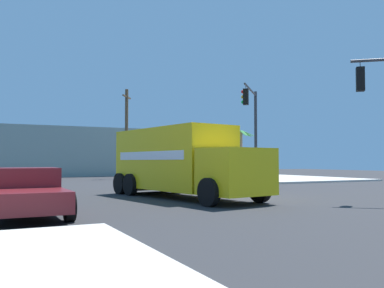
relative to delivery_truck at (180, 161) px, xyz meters
name	(u,v)px	position (x,y,z in m)	size (l,w,h in m)	color
ground_plane	(213,197)	(1.53, -0.15, -1.57)	(100.00, 100.00, 0.00)	#2B2B2D
sidewalk_corner_far	(269,179)	(14.49, 12.81, -1.50)	(12.71, 12.71, 0.14)	beige
delivery_truck	(180,161)	(0.00, 0.00, 0.00)	(4.02, 8.69, 3.02)	yellow
traffic_light_secondary	(252,120)	(7.92, 5.89, 2.66)	(3.17, 3.35, 6.21)	#38383D
pickup_maroon	(23,190)	(-6.59, -3.36, -0.84)	(2.28, 5.21, 1.38)	maroon
vending_machine_red	(245,167)	(11.50, 12.14, -0.50)	(1.17, 1.15, 1.85)	red
palm_tree_far	(241,144)	(13.01, 14.98, 1.57)	(2.50, 2.60, 4.27)	#7A6647
utility_pole	(126,132)	(3.95, 20.24, 2.68)	(1.36, 1.87, 8.22)	brown
building_backdrop	(67,152)	(0.09, 28.77, 0.98)	(23.65, 6.00, 5.09)	gray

